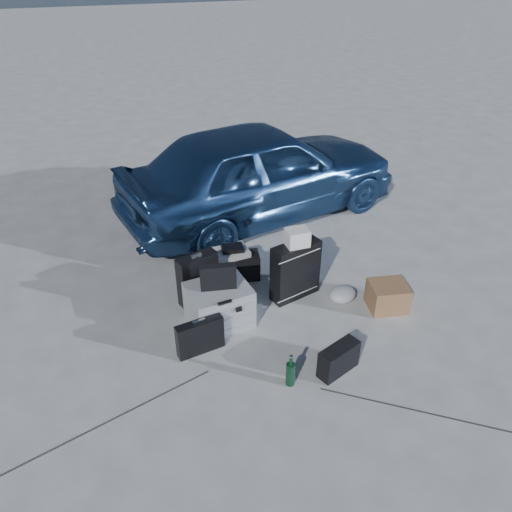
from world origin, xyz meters
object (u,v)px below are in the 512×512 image
at_px(duffel_bag, 233,266).
at_px(green_bottle, 291,371).
at_px(suitcase_right, 295,270).
at_px(cardboard_box, 388,296).
at_px(car, 261,170).
at_px(pelican_case, 219,305).
at_px(briefcase, 200,337).
at_px(suitcase_left, 198,279).

bearing_deg(duffel_bag, green_bottle, -78.90).
distance_m(suitcase_right, cardboard_box, 1.03).
bearing_deg(green_bottle, duffel_bag, 91.01).
distance_m(car, cardboard_box, 2.60).
relative_size(car, cardboard_box, 10.08).
distance_m(duffel_bag, cardboard_box, 1.77).
relative_size(duffel_bag, cardboard_box, 1.54).
bearing_deg(cardboard_box, car, 104.08).
distance_m(pelican_case, cardboard_box, 1.81).
height_order(briefcase, cardboard_box, briefcase).
xyz_separation_m(pelican_case, suitcase_right, (0.91, 0.20, 0.11)).
distance_m(pelican_case, briefcase, 0.46).
bearing_deg(suitcase_left, pelican_case, -93.48).
xyz_separation_m(briefcase, suitcase_right, (1.19, 0.56, 0.15)).
xyz_separation_m(briefcase, suitcase_left, (0.16, 0.79, 0.11)).
relative_size(pelican_case, cardboard_box, 1.55).
relative_size(suitcase_right, cardboard_box, 1.68).
bearing_deg(suitcase_right, suitcase_left, 151.18).
bearing_deg(green_bottle, suitcase_left, 109.31).
xyz_separation_m(car, briefcase, (-1.44, -2.52, -0.49)).
height_order(suitcase_left, cardboard_box, suitcase_left).
xyz_separation_m(pelican_case, green_bottle, (0.39, -1.03, -0.06)).
distance_m(suitcase_left, green_bottle, 1.55).
distance_m(briefcase, suitcase_right, 1.33).
bearing_deg(pelican_case, car, 53.62).
height_order(car, suitcase_left, car).
distance_m(briefcase, cardboard_box, 2.06).
bearing_deg(suitcase_left, cardboard_box, -40.65).
bearing_deg(car, suitcase_right, 159.47).
relative_size(briefcase, duffel_bag, 0.77).
distance_m(pelican_case, suitcase_right, 0.94).
height_order(pelican_case, suitcase_left, suitcase_left).
height_order(briefcase, suitcase_left, suitcase_left).
distance_m(car, pelican_case, 2.49).
relative_size(cardboard_box, green_bottle, 1.20).
bearing_deg(car, pelican_case, 138.45).
bearing_deg(green_bottle, pelican_case, 110.72).
bearing_deg(briefcase, duffel_bag, 49.64).
bearing_deg(cardboard_box, green_bottle, -152.89).
relative_size(suitcase_left, cardboard_box, 1.48).
height_order(car, cardboard_box, car).
height_order(pelican_case, suitcase_right, suitcase_right).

